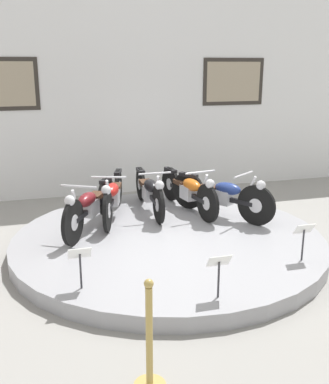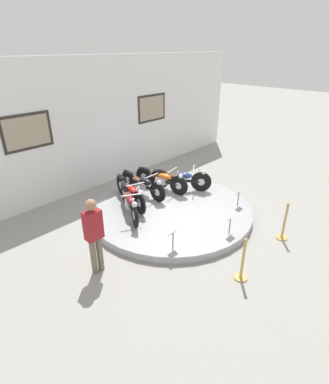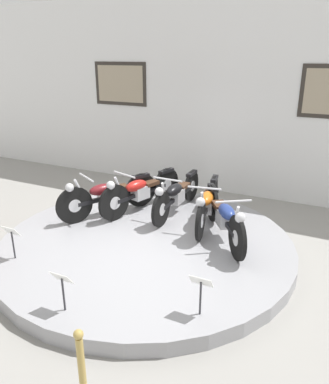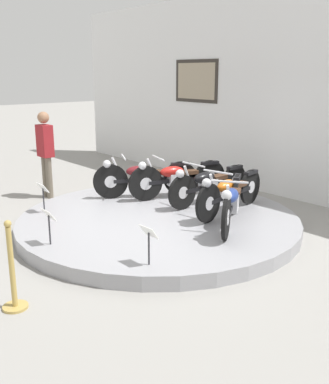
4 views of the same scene
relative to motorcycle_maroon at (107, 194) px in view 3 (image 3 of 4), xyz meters
name	(u,v)px [view 3 (image 3 of 4)]	position (x,y,z in m)	size (l,w,h in m)	color
ground_plane	(147,250)	(1.10, -0.55, -0.60)	(60.00, 60.00, 0.00)	gray
display_platform	(146,244)	(1.10, -0.55, -0.50)	(4.64, 4.64, 0.21)	#99999E
back_wall	(217,97)	(1.10, 2.75, 1.51)	(14.00, 0.22, 4.22)	white
motorcycle_maroon	(107,194)	(0.00, 0.00, 0.00)	(1.01, 1.79, 0.81)	black
motorcycle_red	(140,190)	(0.43, 0.45, 0.00)	(0.71, 1.94, 0.81)	black
motorcycle_black	(176,194)	(1.10, 0.62, -0.02)	(0.54, 1.96, 0.78)	black
motorcycle_orange	(207,202)	(1.76, 0.45, -0.01)	(0.54, 1.96, 0.79)	black
motorcycle_blue	(224,216)	(2.20, 0.00, 0.00)	(1.17, 1.69, 0.80)	black
info_placard_front_left	(12,235)	(-0.33, -1.91, -0.03)	(0.26, 0.11, 0.51)	#333338
info_placard_front_centre	(62,283)	(1.10, -2.52, -0.03)	(0.26, 0.11, 0.51)	#333338
info_placard_front_right	(201,286)	(2.53, -1.91, -0.03)	(0.26, 0.11, 0.51)	#333338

